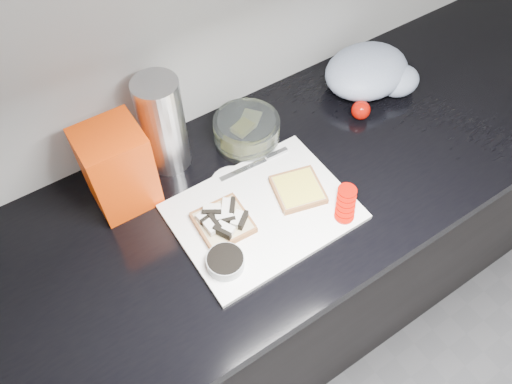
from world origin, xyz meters
TOP-DOWN VIEW (x-y plane):
  - base_cabinet at (0.00, 1.20)m, footprint 3.50×0.60m
  - countertop at (0.00, 1.20)m, footprint 3.50×0.64m
  - cutting_board at (-0.11, 1.14)m, footprint 0.40×0.30m
  - bread_left at (-0.20, 1.16)m, footprint 0.13×0.13m
  - bread_right at (-0.01, 1.14)m, footprint 0.14×0.14m
  - tomato_slices at (0.06, 1.05)m, footprint 0.10×0.10m
  - knife at (-0.02, 1.27)m, footprint 0.19×0.02m
  - seed_tub at (-0.25, 1.07)m, footprint 0.08×0.08m
  - tub_lid at (-0.12, 1.26)m, footprint 0.12×0.12m
  - glass_bowl at (-0.01, 1.36)m, footprint 0.17×0.17m
  - bread_bag at (-0.35, 1.36)m, footprint 0.14×0.13m
  - steel_canister at (-0.21, 1.41)m, footprint 0.11×0.11m
  - grocery_bag at (0.39, 1.34)m, footprint 0.26×0.22m
  - whole_tomatoes at (0.29, 1.26)m, footprint 0.05×0.05m

SIDE VIEW (x-z plane):
  - base_cabinet at x=0.00m, z-range 0.00..0.86m
  - countertop at x=0.00m, z-range 0.86..0.90m
  - tub_lid at x=-0.12m, z-range 0.90..0.91m
  - cutting_board at x=-0.11m, z-range 0.90..0.91m
  - knife at x=-0.02m, z-range 0.91..0.92m
  - bread_right at x=-0.01m, z-range 0.91..0.93m
  - seed_tub at x=-0.25m, z-range 0.90..0.94m
  - tomato_slices at x=0.06m, z-range 0.91..0.94m
  - bread_left at x=-0.20m, z-range 0.91..0.94m
  - whole_tomatoes at x=0.29m, z-range 0.90..0.95m
  - glass_bowl at x=-0.01m, z-range 0.90..0.97m
  - grocery_bag at x=0.39m, z-range 0.90..1.01m
  - bread_bag at x=-0.35m, z-range 0.90..1.11m
  - steel_canister at x=-0.21m, z-range 0.90..1.15m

